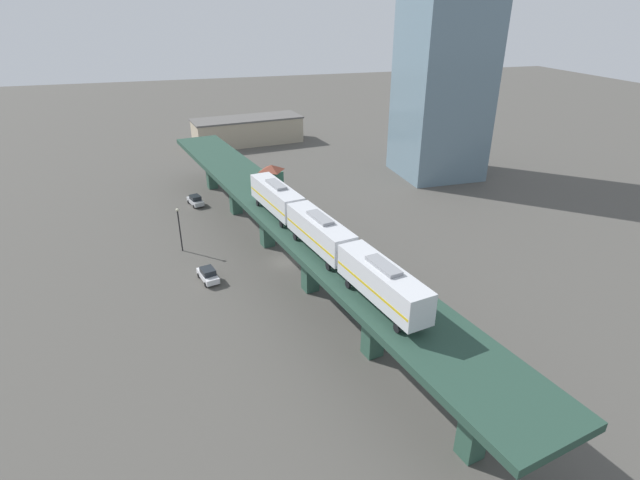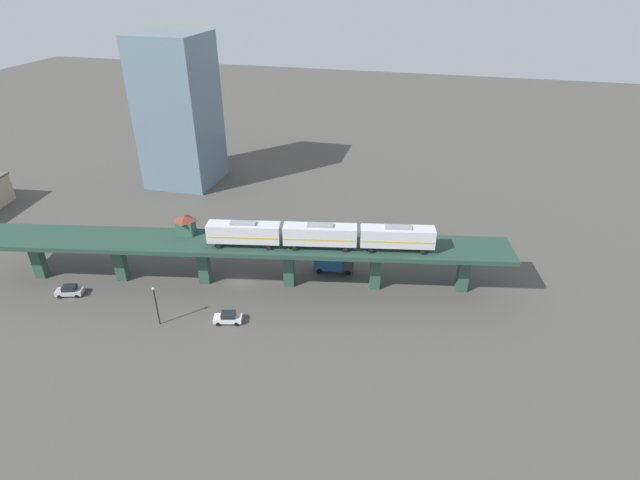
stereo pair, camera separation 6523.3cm
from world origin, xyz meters
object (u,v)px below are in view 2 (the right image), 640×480
(street_car_white, at_px, (228,318))
(delivery_truck, at_px, (333,263))
(street_lamp, at_px, (156,303))
(signal_hut, at_px, (185,224))
(street_car_silver, at_px, (69,291))
(office_tower, at_px, (179,112))
(subway_train, at_px, (320,234))

(street_car_white, relative_size, delivery_truck, 0.63)
(delivery_truck, distance_m, street_lamp, 31.79)
(signal_hut, relative_size, street_lamp, 0.54)
(street_lamp, bearing_deg, street_car_silver, 80.32)
(street_car_silver, relative_size, street_lamp, 0.68)
(street_car_silver, bearing_deg, delivery_truck, -66.13)
(signal_hut, relative_size, street_car_silver, 0.80)
(street_car_white, height_order, office_tower, office_tower)
(street_car_silver, relative_size, delivery_truck, 0.64)
(street_lamp, height_order, office_tower, office_tower)
(street_car_silver, distance_m, office_tower, 54.81)
(subway_train, relative_size, signal_hut, 9.83)
(delivery_truck, xyz_separation_m, street_lamp, (-21.76, 23.06, 2.35))
(street_car_silver, bearing_deg, street_lamp, -99.68)
(subway_train, relative_size, street_car_silver, 7.83)
(signal_hut, xyz_separation_m, street_car_white, (-11.62, -12.08, -9.25))
(office_tower, bearing_deg, street_car_white, -147.04)
(signal_hut, bearing_deg, street_car_white, -133.89)
(signal_hut, bearing_deg, street_lamp, -173.20)
(street_lamp, bearing_deg, signal_hut, 6.80)
(signal_hut, xyz_separation_m, street_lamp, (-14.63, -1.74, -6.08))
(street_car_silver, bearing_deg, signal_hut, -56.30)
(street_car_silver, bearing_deg, street_car_white, -90.42)
(street_car_white, distance_m, delivery_truck, 22.68)
(signal_hut, xyz_separation_m, delivery_truck, (7.14, -24.80, -8.42))
(signal_hut, bearing_deg, street_car_silver, 123.70)
(street_car_silver, bearing_deg, subway_train, -73.50)
(subway_train, relative_size, office_tower, 1.03)
(subway_train, bearing_deg, street_car_white, 136.26)
(signal_hut, distance_m, office_tower, 46.58)
(subway_train, bearing_deg, office_tower, 48.94)
(signal_hut, distance_m, street_lamp, 15.93)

